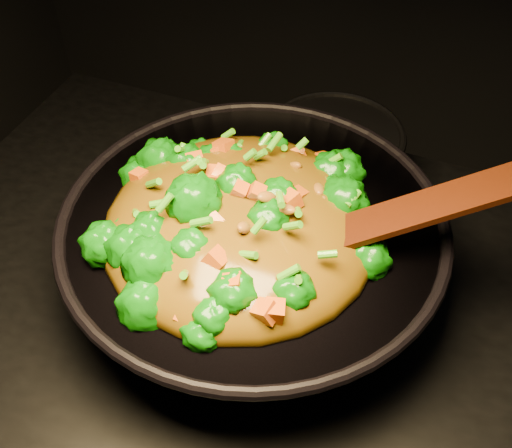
% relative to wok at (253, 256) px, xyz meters
% --- Properties ---
extents(wok, '(0.54, 0.54, 0.13)m').
position_rel_wok_xyz_m(wok, '(0.00, 0.00, 0.00)').
color(wok, black).
rests_on(wok, stovetop).
extents(stir_fry, '(0.43, 0.43, 0.11)m').
position_rel_wok_xyz_m(stir_fry, '(-0.01, -0.02, 0.12)').
color(stir_fry, '#0E6A07').
rests_on(stir_fry, wok).
extents(spatula, '(0.28, 0.17, 0.12)m').
position_rel_wok_xyz_m(spatula, '(0.15, 0.01, 0.12)').
color(spatula, '#321506').
rests_on(spatula, wok).
extents(back_pot, '(0.25, 0.25, 0.11)m').
position_rel_wok_xyz_m(back_pot, '(0.04, 0.23, -0.01)').
color(back_pot, black).
rests_on(back_pot, stovetop).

